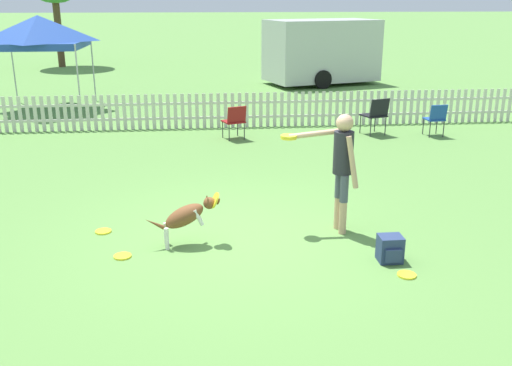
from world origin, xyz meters
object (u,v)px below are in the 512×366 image
Objects in this scene: leaping_dog at (187,215)px; equipment_trailer at (322,51)px; canopy_tent_main at (39,32)px; frisbee_near_handler at (407,275)px; backpack_on_grass at (390,249)px; frisbee_midfield at (123,256)px; handler_person at (341,159)px; folding_chair_blue_left at (235,119)px; frisbee_near_dog at (103,231)px; folding_chair_green_right at (376,113)px; folding_chair_center at (436,117)px.

leaping_dog is 0.21× the size of equipment_trailer.
frisbee_near_handler is at bearing -58.75° from canopy_tent_main.
backpack_on_grass is at bearing -58.11° from canopy_tent_main.
frisbee_midfield is 3.49m from backpack_on_grass.
handler_person is 5.88m from folding_chair_blue_left.
folding_chair_green_right is at bearing 44.12° from frisbee_near_dog.
backpack_on_grass is at bearing 58.73° from folding_chair_center.
frisbee_near_dog is at bearing -121.45° from leaping_dog.
equipment_trailer is at bearing 68.94° from frisbee_midfield.
folding_chair_blue_left reaches higher than folding_chair_center.
frisbee_near_handler is 7.57m from folding_chair_green_right.
frisbee_midfield is 0.67× the size of backpack_on_grass.
folding_chair_green_right is at bearing -26.00° from canopy_tent_main.
folding_chair_blue_left is (-1.65, 7.21, 0.48)m from frisbee_near_handler.
equipment_trailer is (3.91, 8.73, 0.79)m from folding_chair_blue_left.
leaping_dog is at bearing 34.94° from folding_chair_green_right.
handler_person reaches higher than frisbee_near_dog.
folding_chair_green_right reaches higher than leaping_dog.
frisbee_near_handler is 0.67× the size of backpack_on_grass.
folding_chair_green_right is at bearing 76.05° from frisbee_near_handler.
frisbee_midfield is (-3.02, -0.59, -1.07)m from handler_person.
handler_person is 3.26m from frisbee_midfield.
handler_person is 1.90m from frisbee_near_handler.
frisbee_near_dog is 0.08× the size of canopy_tent_main.
handler_person is at bearing 49.47° from folding_chair_green_right.
leaping_dog is 1.27× the size of folding_chair_blue_left.
frisbee_near_handler is 0.29× the size of folding_chair_center.
folding_chair_center is at bearing 157.57° from folding_chair_blue_left.
handler_person is at bearing 90.18° from leaping_dog.
equipment_trailer reaches higher than handler_person.
canopy_tent_main is at bearing -164.31° from leaping_dog.
leaping_dog is 3.00× the size of backpack_on_grass.
equipment_trailer reaches higher than backpack_on_grass.
handler_person is 6.32m from folding_chair_green_right.
folding_chair_green_right is 8.66m from equipment_trailer.
handler_person reaches higher than frisbee_midfield.
leaping_dog is 6.10m from folding_chair_blue_left.
folding_chair_center is 1.44m from folding_chair_green_right.
frisbee_near_handler is at bearing 57.31° from folding_chair_green_right.
folding_chair_center is (7.15, 5.27, 0.47)m from frisbee_near_dog.
leaping_dog is 7.60m from folding_chair_green_right.
frisbee_near_handler and frisbee_midfield have the same top height.
folding_chair_center is 0.29× the size of canopy_tent_main.
folding_chair_green_right is 0.33× the size of canopy_tent_main.
frisbee_near_dog is at bearing 78.14° from handler_person.
backpack_on_grass reaches higher than frisbee_near_dog.
frisbee_midfield is 16.18m from equipment_trailer.
frisbee_midfield is (-3.54, 0.89, 0.00)m from frisbee_near_handler.
folding_chair_green_right is at bearing 50.23° from frisbee_midfield.
folding_chair_center is (4.87, -0.18, -0.01)m from folding_chair_blue_left.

